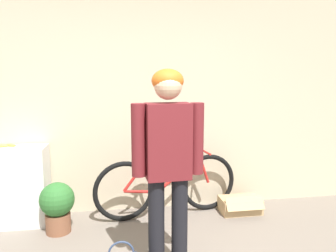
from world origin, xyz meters
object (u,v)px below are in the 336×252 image
at_px(person, 168,153).
at_px(cardboard_box, 240,205).
at_px(bicycle, 168,185).
at_px(banana, 0,146).
at_px(potted_plant, 57,205).

height_order(person, cardboard_box, person).
distance_m(bicycle, cardboard_box, 0.92).
xyz_separation_m(person, cardboard_box, (1.06, 1.05, -0.93)).
height_order(person, bicycle, person).
bearing_deg(cardboard_box, banana, 176.83).
height_order(bicycle, cardboard_box, bicycle).
relative_size(cardboard_box, potted_plant, 0.88).
bearing_deg(bicycle, banana, 168.71).
bearing_deg(potted_plant, bicycle, 11.55).
xyz_separation_m(person, bicycle, (0.18, 1.11, -0.65)).
relative_size(person, cardboard_box, 3.54).
xyz_separation_m(banana, potted_plant, (0.63, -0.33, -0.59)).
height_order(person, potted_plant, person).
distance_m(person, bicycle, 1.30).
xyz_separation_m(person, potted_plant, (-1.04, 0.87, -0.72)).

